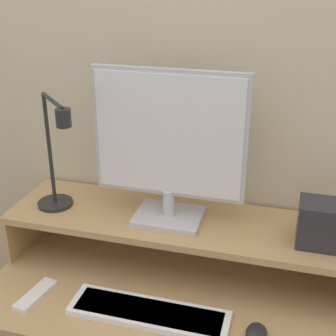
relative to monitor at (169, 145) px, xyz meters
name	(u,v)px	position (x,y,z in m)	size (l,w,h in m)	color
wall_back	(197,90)	(0.04, 0.20, 0.11)	(6.00, 0.05, 2.50)	beige
monitor_shelf	(182,226)	(0.04, 0.01, -0.27)	(1.09, 0.30, 0.17)	tan
monitor	(169,145)	(0.00, 0.00, 0.00)	(0.45, 0.16, 0.46)	#BCBCC1
desk_lamp	(56,166)	(-0.34, -0.05, -0.08)	(0.20, 0.20, 0.38)	black
router_dock	(323,224)	(0.45, -0.02, -0.18)	(0.14, 0.11, 0.13)	#28282D
keyboard	(149,313)	(0.01, -0.24, -0.40)	(0.45, 0.12, 0.02)	white
mouse	(256,333)	(0.30, -0.24, -0.40)	(0.06, 0.08, 0.03)	black
remote_control	(36,295)	(-0.33, -0.26, -0.41)	(0.07, 0.15, 0.02)	white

